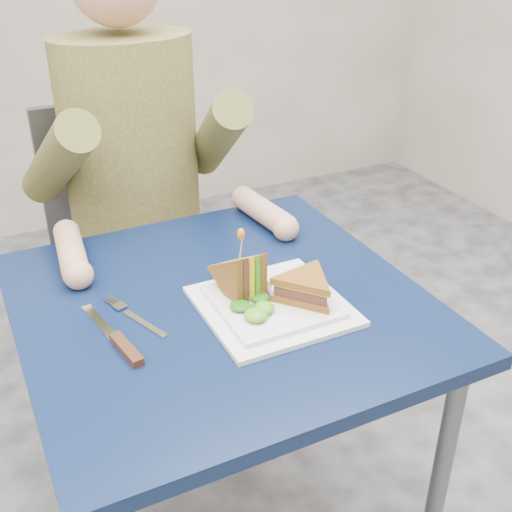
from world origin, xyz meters
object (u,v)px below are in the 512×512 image
chair (132,243)px  fork (136,317)px  table (222,333)px  sandwich_upright (242,278)px  knife (121,344)px  plate (273,304)px  sandwich_flat (305,287)px  diner (131,127)px

chair → fork: size_ratio=5.36×
table → sandwich_upright: bearing=-38.3°
chair → knife: chair is taller
chair → sandwich_upright: 0.72m
plate → sandwich_upright: bearing=133.4°
sandwich_flat → sandwich_upright: size_ratio=1.36×
table → chair: chair is taller
diner → knife: diner is taller
chair → fork: chair is taller
sandwich_upright → plate: bearing=-46.6°
table → diner: diner is taller
sandwich_flat → diner: bearing=101.4°
sandwich_upright → knife: 0.25m
diner → knife: 0.67m
fork → knife: 0.09m
plate → knife: bearing=178.1°
fork → sandwich_flat: bearing=-19.7°
chair → knife: 0.77m
plate → diner: bearing=96.9°
table → plate: (0.07, -0.07, 0.09)m
chair → sandwich_upright: bearing=-87.3°
sandwich_flat → fork: (-0.30, 0.11, -0.04)m
diner → fork: 0.59m
chair → sandwich_flat: bearing=-80.2°
sandwich_flat → sandwich_upright: sandwich_upright is taller
sandwich_upright → sandwich_flat: bearing=-35.6°
plate → sandwich_flat: bearing=-24.4°
plate → sandwich_flat: size_ratio=1.37×
chair → diner: 0.39m
diner → knife: (-0.21, -0.60, -0.18)m
diner → sandwich_upright: bearing=-86.8°
sandwich_upright → diner: bearing=93.2°
fork → sandwich_upright: bearing=-10.3°
table → sandwich_upright: sandwich_upright is taller
plate → sandwich_upright: size_ratio=1.86×
table → sandwich_upright: 0.14m
sandwich_upright → fork: sandwich_upright is taller
knife → fork: bearing=56.7°
table → fork: 0.19m
sandwich_flat → fork: sandwich_flat is taller
fork → plate: bearing=-18.6°
sandwich_flat → sandwich_upright: bearing=144.4°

